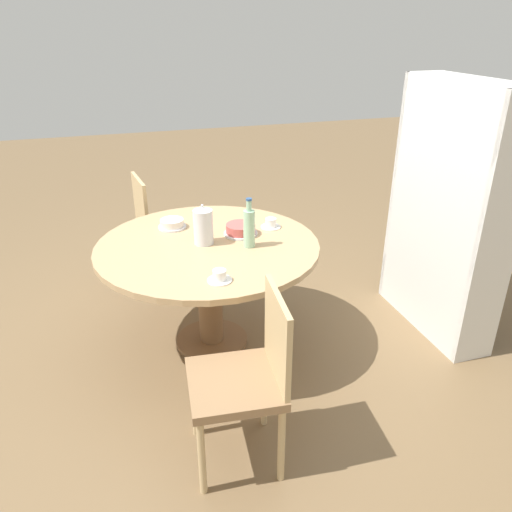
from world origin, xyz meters
The scene contains 11 objects.
ground_plane centered at (0.00, 0.00, 0.00)m, with size 14.00×14.00×0.00m, color brown.
dining_table centered at (0.00, 0.00, 0.59)m, with size 1.35×1.35×0.72m.
chair_a centered at (0.97, -0.03, 0.48)m, with size 0.46×0.46×0.89m.
chair_b centered at (-0.96, -0.18, 0.48)m, with size 0.47×0.47×0.89m.
bookshelf centered at (0.21, 1.51, 0.81)m, with size 0.93×0.28×1.64m.
coffee_pot centered at (-0.01, -0.02, 0.83)m, with size 0.12×0.12×0.25m.
water_bottle centered at (0.11, 0.23, 0.84)m, with size 0.07×0.07×0.30m.
cake_main centered at (-0.08, 0.23, 0.75)m, with size 0.21×0.21×0.07m.
cake_second centered at (-0.32, -0.17, 0.75)m, with size 0.18×0.18×0.06m.
cup_a centered at (-0.13, 0.45, 0.74)m, with size 0.13×0.13×0.06m.
cup_b centered at (0.48, -0.04, 0.74)m, with size 0.13×0.13×0.06m.
Camera 1 is at (2.72, -0.53, 1.95)m, focal length 35.00 mm.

